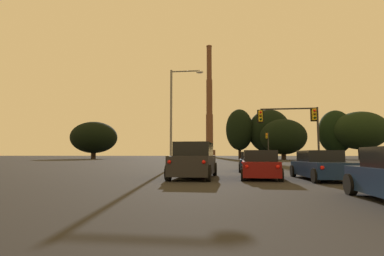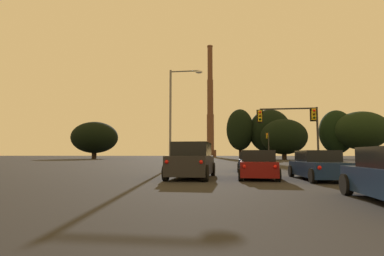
% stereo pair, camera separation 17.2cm
% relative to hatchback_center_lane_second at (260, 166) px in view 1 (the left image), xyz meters
% --- Properties ---
extents(hatchback_center_lane_second, '(2.02, 4.15, 1.44)m').
position_rel_hatchback_center_lane_second_xyz_m(hatchback_center_lane_second, '(0.00, 0.00, 0.00)').
color(hatchback_center_lane_second, maroon).
rests_on(hatchback_center_lane_second, ground_plane).
extents(sedan_center_lane_front, '(2.11, 4.75, 1.43)m').
position_rel_hatchback_center_lane_second_xyz_m(sedan_center_lane_front, '(0.10, 7.08, 0.00)').
color(sedan_center_lane_front, navy).
rests_on(sedan_center_lane_front, ground_plane).
extents(sedan_right_lane_second, '(2.19, 4.78, 1.43)m').
position_rel_hatchback_center_lane_second_xyz_m(sedan_right_lane_second, '(2.91, -0.21, 0.00)').
color(sedan_right_lane_second, navy).
rests_on(sedan_right_lane_second, ground_plane).
extents(suv_left_lane_second, '(2.18, 4.93, 1.86)m').
position_rel_hatchback_center_lane_second_xyz_m(suv_left_lane_second, '(-3.37, 0.02, 0.23)').
color(suv_left_lane_second, '#232328').
rests_on(suv_left_lane_second, ground_plane).
extents(traffic_light_overhead_right, '(5.58, 0.50, 5.55)m').
position_rel_hatchback_center_lane_second_xyz_m(traffic_light_overhead_right, '(4.56, 12.65, 3.59)').
color(traffic_light_overhead_right, '#2D2D30').
rests_on(traffic_light_overhead_right, ground_plane).
extents(traffic_light_far_right, '(0.78, 0.50, 5.78)m').
position_rel_hatchback_center_lane_second_xyz_m(traffic_light_far_right, '(5.94, 47.55, 3.13)').
color(traffic_light_far_right, '#2D2D30').
rests_on(traffic_light_far_right, ground_plane).
extents(street_lamp, '(3.04, 0.36, 8.95)m').
position_rel_hatchback_center_lane_second_xyz_m(street_lamp, '(-6.37, 10.67, 4.78)').
color(street_lamp, slate).
rests_on(street_lamp, ground_plane).
extents(smokestack, '(6.25, 6.25, 62.64)m').
position_rel_hatchback_center_lane_second_xyz_m(smokestack, '(-13.50, 148.75, 23.83)').
color(smokestack, '#523427').
rests_on(smokestack, ground_plane).
extents(treeline_center_right, '(11.02, 9.91, 9.80)m').
position_rel_hatchback_center_lane_second_xyz_m(treeline_center_right, '(10.93, 58.59, 4.85)').
color(treeline_center_right, black).
rests_on(treeline_center_right, ground_plane).
extents(treeline_left_mid, '(8.74, 7.86, 12.88)m').
position_rel_hatchback_center_lane_second_xyz_m(treeline_left_mid, '(25.74, 67.07, 6.48)').
color(treeline_left_mid, black).
rests_on(treeline_left_mid, ground_plane).
extents(treeline_far_left, '(10.99, 9.89, 13.18)m').
position_rel_hatchback_center_lane_second_xyz_m(treeline_far_left, '(8.46, 65.22, 6.74)').
color(treeline_far_left, black).
rests_on(treeline_far_left, ground_plane).
extents(treeline_right_mid, '(13.16, 11.84, 12.06)m').
position_rel_hatchback_center_lane_second_xyz_m(treeline_right_mid, '(30.66, 64.25, 6.58)').
color(treeline_right_mid, black).
rests_on(treeline_right_mid, ground_plane).
extents(treeline_center_left, '(7.11, 6.39, 13.24)m').
position_rel_hatchback_center_lane_second_xyz_m(treeline_center_left, '(0.65, 64.12, 7.12)').
color(treeline_center_left, black).
rests_on(treeline_center_left, ground_plane).
extents(treeline_far_right, '(13.45, 12.10, 10.72)m').
position_rel_hatchback_center_lane_second_xyz_m(treeline_far_right, '(-41.00, 66.33, 5.51)').
color(treeline_far_right, black).
rests_on(treeline_far_right, ground_plane).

